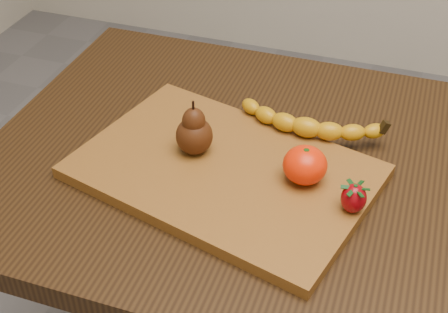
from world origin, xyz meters
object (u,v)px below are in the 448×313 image
(table, at_px, (283,208))
(pear, at_px, (194,127))
(mandarin, at_px, (305,165))
(cutting_board, at_px, (224,171))

(table, relative_size, pear, 10.75)
(mandarin, bearing_deg, pear, 175.38)
(cutting_board, bearing_deg, pear, 172.00)
(cutting_board, distance_m, pear, 0.08)
(table, bearing_deg, mandarin, -53.90)
(cutting_board, xyz_separation_m, pear, (-0.06, 0.02, 0.06))
(table, distance_m, mandarin, 0.16)
(table, xyz_separation_m, mandarin, (0.04, -0.05, 0.15))
(table, distance_m, pear, 0.22)
(cutting_board, distance_m, mandarin, 0.13)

